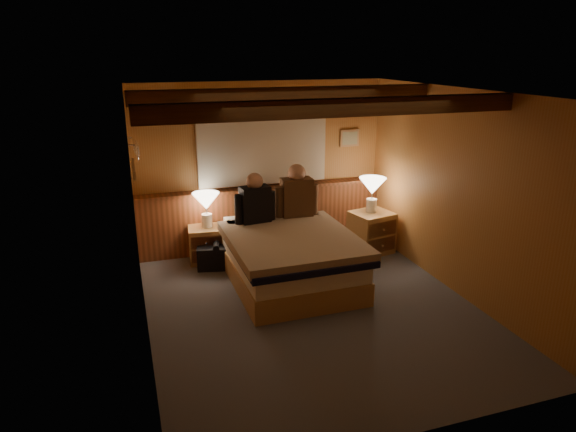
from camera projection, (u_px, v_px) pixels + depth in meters
name	position (u px, v px, depth m)	size (l,w,h in m)	color
floor	(313.00, 309.00, 5.81)	(4.20, 4.20, 0.00)	#4E515C
ceiling	(316.00, 92.00, 5.07)	(4.20, 4.20, 0.00)	tan
wall_back	(262.00, 167.00, 7.34)	(3.60, 3.60, 0.00)	#B47D40
wall_left	(139.00, 225.00, 4.91)	(4.20, 4.20, 0.00)	#B47D40
wall_right	(459.00, 194.00, 5.97)	(4.20, 4.20, 0.00)	#B47D40
wall_front	(423.00, 293.00, 3.54)	(3.60, 3.60, 0.00)	#B47D40
wainscot	(264.00, 216.00, 7.50)	(3.60, 0.23, 0.94)	brown
curtain_window	(263.00, 146.00, 7.17)	(2.18, 0.09, 1.11)	#4C2D13
ceiling_beams	(311.00, 100.00, 5.23)	(3.60, 1.65, 0.16)	#4C2D13
coat_rail	(136.00, 148.00, 6.21)	(0.05, 0.55, 0.24)	white
framed_print	(350.00, 138.00, 7.61)	(0.30, 0.04, 0.25)	tan
bed	(290.00, 257.00, 6.37)	(1.52, 1.93, 0.66)	tan
nightstand_left	(206.00, 244.00, 7.07)	(0.48, 0.44, 0.49)	tan
nightstand_right	(371.00, 232.00, 7.38)	(0.63, 0.59, 0.59)	tan
lamp_left	(206.00, 203.00, 6.92)	(0.37, 0.37, 0.48)	white
lamp_right	(372.00, 188.00, 7.22)	(0.38, 0.38, 0.50)	white
person_left	(255.00, 202.00, 6.64)	(0.56, 0.26, 0.68)	black
person_right	(297.00, 194.00, 6.89)	(0.61, 0.25, 0.74)	#4E331F
duffel_bag	(217.00, 256.00, 6.88)	(0.56, 0.40, 0.37)	black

